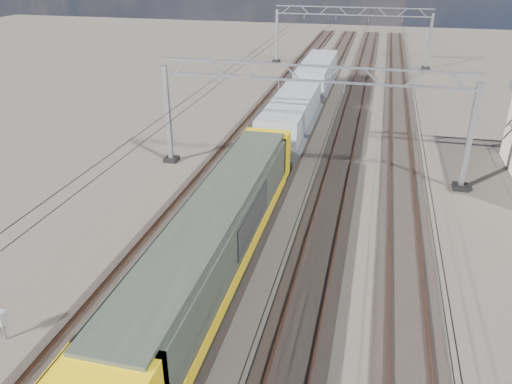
% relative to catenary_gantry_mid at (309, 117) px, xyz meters
% --- Properties ---
extents(ground, '(160.00, 160.00, 0.00)m').
position_rel_catenary_gantry_mid_xyz_m(ground, '(-0.00, -4.00, -3.91)').
color(ground, black).
rests_on(ground, ground).
extents(track_outer_west, '(2.60, 140.00, 0.30)m').
position_rel_catenary_gantry_mid_xyz_m(track_outer_west, '(-6.00, -4.00, -3.83)').
color(track_outer_west, black).
rests_on(track_outer_west, ground).
extents(track_loco, '(2.60, 140.00, 0.30)m').
position_rel_catenary_gantry_mid_xyz_m(track_loco, '(-2.00, -4.00, -3.83)').
color(track_loco, black).
rests_on(track_loco, ground).
extents(track_inner_east, '(2.60, 140.00, 0.30)m').
position_rel_catenary_gantry_mid_xyz_m(track_inner_east, '(2.00, -4.00, -3.83)').
color(track_inner_east, black).
rests_on(track_inner_east, ground).
extents(track_outer_east, '(2.60, 140.00, 0.30)m').
position_rel_catenary_gantry_mid_xyz_m(track_outer_east, '(6.00, -4.00, -3.83)').
color(track_outer_east, black).
rests_on(track_outer_east, ground).
extents(catenary_gantry_mid, '(19.90, 0.90, 7.11)m').
position_rel_catenary_gantry_mid_xyz_m(catenary_gantry_mid, '(0.00, 0.00, 0.00)').
color(catenary_gantry_mid, '#91949E').
rests_on(catenary_gantry_mid, ground).
extents(catenary_gantry_far, '(19.90, 0.90, 7.11)m').
position_rel_catenary_gantry_mid_xyz_m(catenary_gantry_far, '(0.00, 36.00, 0.00)').
color(catenary_gantry_far, '#91949E').
rests_on(catenary_gantry_far, ground).
extents(overhead_wires, '(12.03, 140.00, 0.53)m').
position_rel_catenary_gantry_mid_xyz_m(overhead_wires, '(-0.00, 4.00, 1.84)').
color(overhead_wires, black).
rests_on(overhead_wires, ground).
extents(locomotive, '(2.76, 21.10, 3.62)m').
position_rel_catenary_gantry_mid_xyz_m(locomotive, '(-2.00, -12.75, -1.58)').
color(locomotive, black).
rests_on(locomotive, ground).
extents(hopper_wagon_lead, '(3.38, 13.00, 3.25)m').
position_rel_catenary_gantry_mid_xyz_m(hopper_wagon_lead, '(-2.00, 4.95, -1.67)').
color(hopper_wagon_lead, black).
rests_on(hopper_wagon_lead, ground).
extents(hopper_wagon_mid, '(3.38, 13.00, 3.25)m').
position_rel_catenary_gantry_mid_xyz_m(hopper_wagon_mid, '(-2.00, 19.15, -1.67)').
color(hopper_wagon_mid, black).
rests_on(hopper_wagon_mid, ground).
extents(trackside_cabinet, '(0.49, 0.40, 1.30)m').
position_rel_catenary_gantry_mid_xyz_m(trackside_cabinet, '(-8.69, -18.08, -2.91)').
color(trackside_cabinet, '#91949E').
rests_on(trackside_cabinet, ground).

